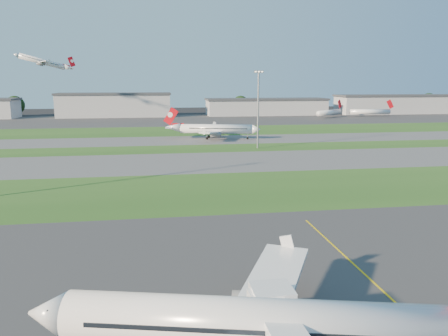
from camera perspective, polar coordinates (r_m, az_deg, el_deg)
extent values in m
plane|color=black|center=(45.38, 17.55, -18.61)|extent=(700.00, 700.00, 0.00)
cube|color=#333335|center=(45.38, 17.55, -18.60)|extent=(300.00, 70.00, 0.01)
cube|color=#254D19|center=(91.68, 3.17, -2.81)|extent=(300.00, 34.00, 0.01)
cube|color=#515154|center=(123.43, 0.03, 0.86)|extent=(300.00, 32.00, 0.01)
cube|color=#254D19|center=(147.86, -1.45, 2.58)|extent=(300.00, 18.00, 0.01)
cube|color=#515154|center=(169.49, -2.40, 3.68)|extent=(300.00, 26.00, 0.01)
cube|color=#254D19|center=(202.08, -3.44, 4.89)|extent=(300.00, 40.00, 0.01)
cube|color=#333335|center=(261.61, -4.68, 6.31)|extent=(400.00, 80.00, 0.01)
cube|color=gold|center=(47.64, 23.22, -17.51)|extent=(0.25, 60.00, 0.02)
cube|color=white|center=(38.23, 6.24, -17.25)|extent=(3.40, 3.00, 3.00)
cylinder|color=white|center=(35.11, 4.91, -19.58)|extent=(30.26, 10.81, 3.83)
cube|color=white|center=(42.47, 6.30, -14.62)|extent=(11.01, 15.48, 1.56)
cylinder|color=slate|center=(40.98, 4.13, -17.33)|extent=(4.65, 3.24, 2.32)
cylinder|color=white|center=(171.98, -1.02, 5.13)|extent=(28.44, 10.71, 3.61)
cube|color=#B60B15|center=(174.64, -6.95, 6.74)|extent=(6.04, 1.88, 7.18)
cube|color=white|center=(179.64, -1.03, 5.24)|extent=(4.44, 14.28, 1.47)
cube|color=white|center=(164.67, -1.67, 4.69)|extent=(10.58, 14.53, 1.47)
cylinder|color=slate|center=(177.52, -0.65, 4.83)|extent=(4.41, 3.12, 2.18)
cylinder|color=slate|center=(166.67, -1.09, 4.41)|extent=(4.41, 3.12, 2.18)
cylinder|color=white|center=(266.06, -22.68, 12.71)|extent=(23.31, 10.86, 3.00)
cube|color=#B60B15|center=(268.35, -19.47, 13.77)|extent=(4.91, 2.00, 5.98)
cube|color=white|center=(259.86, -22.34, 12.70)|extent=(9.54, 11.82, 1.22)
cube|color=white|center=(272.40, -22.65, 12.57)|extent=(4.74, 12.14, 1.22)
cylinder|color=slate|center=(261.42, -22.63, 12.48)|extent=(3.74, 2.83, 1.82)
cylinder|color=slate|center=(270.52, -22.85, 12.39)|extent=(3.74, 2.83, 1.82)
cylinder|color=white|center=(283.58, 13.57, 7.06)|extent=(22.42, 18.59, 3.20)
cube|color=#B60B15|center=(294.66, 14.88, 8.08)|extent=(4.25, 3.43, 6.16)
cylinder|color=white|center=(298.02, 18.52, 6.98)|extent=(26.18, 5.36, 3.20)
cube|color=#B60B15|center=(302.94, 20.88, 7.80)|extent=(5.18, 0.73, 6.16)
cylinder|color=gray|center=(147.20, 4.48, 7.40)|extent=(0.60, 0.60, 25.00)
cube|color=gray|center=(146.92, 4.55, 12.43)|extent=(3.20, 0.50, 0.80)
cube|color=#FFF2CC|center=(146.92, 4.55, 12.43)|extent=(2.80, 0.70, 0.35)
cube|color=#94959B|center=(291.61, -14.07, 7.89)|extent=(70.00, 22.00, 14.00)
cube|color=#383A3F|center=(291.32, -14.14, 9.38)|extent=(71.40, 23.00, 1.20)
cube|color=#94959B|center=(299.67, 5.53, 7.87)|extent=(80.00, 22.00, 10.00)
cube|color=#383A3F|center=(299.40, 5.55, 8.94)|extent=(81.60, 23.00, 1.20)
cube|color=#94959B|center=(338.33, 22.34, 7.63)|extent=(95.00, 22.00, 12.00)
cube|color=#383A3F|center=(338.08, 22.42, 8.75)|extent=(96.90, 23.00, 1.20)
cylinder|color=black|center=(319.07, -25.56, 6.53)|extent=(1.00, 1.00, 4.40)
sphere|color=black|center=(318.79, -25.63, 7.41)|extent=(12.10, 12.10, 12.10)
cylinder|color=black|center=(301.70, -9.07, 7.19)|extent=(1.00, 1.00, 3.60)
sphere|color=black|center=(301.46, -9.10, 7.96)|extent=(9.90, 9.90, 9.90)
cylinder|color=black|center=(310.24, 2.17, 7.49)|extent=(1.00, 1.00, 4.20)
sphere|color=black|center=(309.97, 2.18, 8.36)|extent=(11.55, 11.55, 11.55)
cylinder|color=black|center=(330.82, 15.21, 7.30)|extent=(1.00, 1.00, 3.80)
sphere|color=black|center=(330.59, 15.25, 8.04)|extent=(10.45, 10.45, 10.45)
cylinder|color=black|center=(368.03, 25.05, 7.07)|extent=(1.00, 1.00, 4.60)
sphere|color=black|center=(367.79, 25.12, 7.87)|extent=(12.65, 12.65, 12.65)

